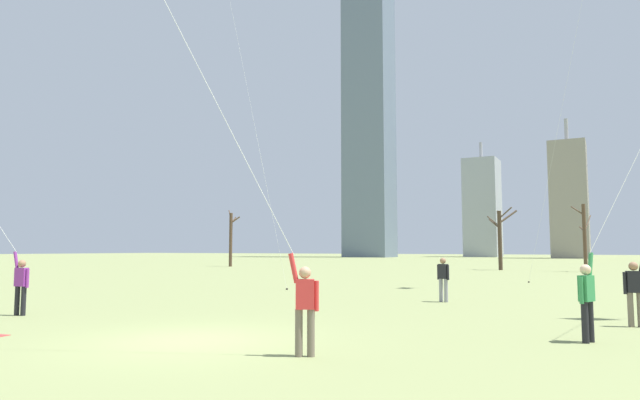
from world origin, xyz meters
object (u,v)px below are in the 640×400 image
Objects in this scene: kite_flyer_foreground_left_yellow at (196,84)px; bare_tree_rightmost at (584,236)px; bystander_far_off_by_trees at (443,277)px; bare_tree_far_right_edge at (231,237)px; bare_tree_right_of_center at (500,236)px.

kite_flyer_foreground_left_yellow reaches higher than bare_tree_rightmost.
kite_flyer_foreground_left_yellow is 13.33× the size of bystander_far_off_by_trees.
kite_flyer_foreground_left_yellow is at bearing -96.26° from bare_tree_rightmost.
bare_tree_far_right_edge is 35.81m from bare_tree_rightmost.
bare_tree_right_of_center is (-2.24, 45.36, -1.90)m from kite_flyer_foreground_left_yellow.
kite_flyer_foreground_left_yellow is at bearing -53.80° from bare_tree_far_right_edge.
bare_tree_right_of_center is at bearing 96.22° from bystander_far_off_by_trees.
bare_tree_right_of_center is 0.90× the size of bare_tree_far_right_edge.
bystander_far_off_by_trees is at bearing -42.86° from bare_tree_far_right_edge.
bystander_far_off_by_trees is 0.25× the size of bare_tree_far_right_edge.
kite_flyer_foreground_left_yellow reaches higher than bare_tree_far_right_edge.
bystander_far_off_by_trees is 44.03m from bare_tree_far_right_edge.
bystander_far_off_by_trees is (1.36, 12.26, -4.19)m from kite_flyer_foreground_left_yellow.
bare_tree_right_of_center is (-3.61, 33.11, 2.29)m from bystander_far_off_by_trees.
bare_tree_far_right_edge is at bearing -173.62° from bare_tree_right_of_center.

